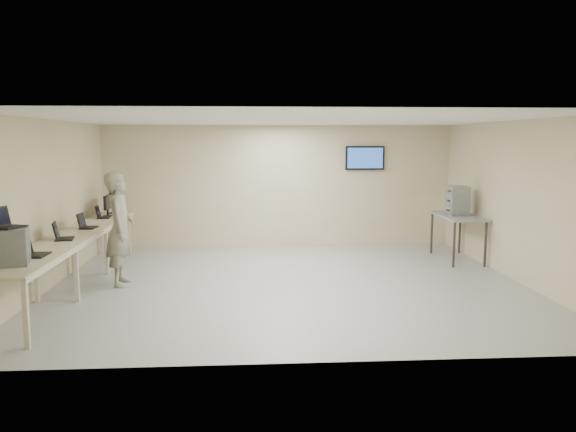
{
  "coord_description": "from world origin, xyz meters",
  "views": [
    {
      "loc": [
        -0.65,
        -9.42,
        2.45
      ],
      "look_at": [
        0.0,
        0.2,
        1.15
      ],
      "focal_mm": 35.0,
      "sensor_mm": 36.0,
      "label": 1
    }
  ],
  "objects": [
    {
      "name": "laptop_3",
      "position": [
        -3.65,
        2.0,
        0.97
      ],
      "size": [
        0.29,
        0.34,
        0.25
      ],
      "rotation": [
        0.0,
        0.0,
        0.07
      ],
      "color": "black",
      "rests_on": "workbench"
    },
    {
      "name": "laptop_1",
      "position": [
        -3.64,
        -0.49,
        0.97
      ],
      "size": [
        0.36,
        0.41,
        0.28
      ],
      "rotation": [
        0.0,
        0.0,
        0.19
      ],
      "color": "black",
      "rests_on": "workbench"
    },
    {
      "name": "equipment_box",
      "position": [
        -3.65,
        -2.29,
        1.13
      ],
      "size": [
        0.49,
        0.53,
        0.47
      ],
      "primitive_type": "cube",
      "rotation": [
        0.0,
        0.0,
        0.25
      ],
      "color": "slate",
      "rests_on": "workbench"
    },
    {
      "name": "storage_bins",
      "position": [
        3.58,
        1.71,
        1.23
      ],
      "size": [
        0.38,
        0.42,
        0.6
      ],
      "color": "gray",
      "rests_on": "side_table"
    },
    {
      "name": "room",
      "position": [
        0.03,
        0.06,
        1.41
      ],
      "size": [
        8.01,
        7.01,
        2.81
      ],
      "color": "gray",
      "rests_on": "ground"
    },
    {
      "name": "monitor_far",
      "position": [
        -3.6,
        2.75,
        1.17
      ],
      "size": [
        0.2,
        0.46,
        0.45
      ],
      "color": "black",
      "rests_on": "workbench"
    },
    {
      "name": "laptop_0",
      "position": [
        -3.61,
        -1.76,
        0.98
      ],
      "size": [
        0.32,
        0.38,
        0.3
      ],
      "rotation": [
        0.0,
        0.0,
        -0.01
      ],
      "color": "black",
      "rests_on": "workbench"
    },
    {
      "name": "laptop_on_box",
      "position": [
        -3.7,
        -2.29,
        1.44
      ],
      "size": [
        0.39,
        0.41,
        0.27
      ],
      "rotation": [
        0.0,
        0.0,
        -0.35
      ],
      "color": "black",
      "rests_on": "equipment_box"
    },
    {
      "name": "monitor_near",
      "position": [
        -3.6,
        2.3,
        1.16
      ],
      "size": [
        0.19,
        0.44,
        0.43
      ],
      "color": "black",
      "rests_on": "workbench"
    },
    {
      "name": "laptop_2",
      "position": [
        -3.58,
        0.66,
        0.97
      ],
      "size": [
        0.31,
        0.36,
        0.27
      ],
      "rotation": [
        0.0,
        0.0,
        -0.06
      ],
      "color": "black",
      "rests_on": "workbench"
    },
    {
      "name": "side_table",
      "position": [
        3.6,
        1.71,
        0.86
      ],
      "size": [
        0.73,
        1.55,
        0.93
      ],
      "color": "gray",
      "rests_on": "ground"
    },
    {
      "name": "soldier",
      "position": [
        -2.86,
        0.11,
        0.97
      ],
      "size": [
        0.52,
        0.74,
        1.94
      ],
      "primitive_type": "imported",
      "rotation": [
        0.0,
        0.0,
        1.65
      ],
      "color": "gray",
      "rests_on": "ground"
    },
    {
      "name": "workbench",
      "position": [
        -3.59,
        0.0,
        0.83
      ],
      "size": [
        0.76,
        6.0,
        0.9
      ],
      "color": "tan",
      "rests_on": "ground"
    }
  ]
}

